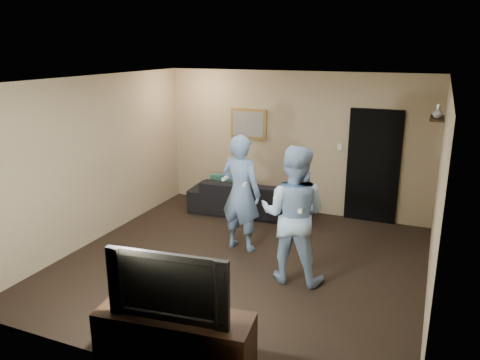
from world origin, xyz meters
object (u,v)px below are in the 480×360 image
at_px(wii_player_left, 241,193).
at_px(sofa, 249,197).
at_px(television, 172,282).
at_px(tv_console, 175,339).
at_px(wii_player_right, 293,215).

bearing_deg(wii_player_left, sofa, 107.60).
bearing_deg(television, sofa, 95.47).
xyz_separation_m(tv_console, television, (0.00, 0.00, 0.62)).
xyz_separation_m(sofa, tv_console, (0.94, -4.28, -0.07)).
xyz_separation_m(sofa, wii_player_right, (1.50, -2.18, 0.60)).
height_order(tv_console, television, television).
bearing_deg(television, wii_player_left, 92.51).
relative_size(wii_player_left, wii_player_right, 0.98).
distance_m(television, wii_player_left, 2.79).
relative_size(tv_console, wii_player_left, 0.87).
bearing_deg(tv_console, wii_player_left, 92.51).
distance_m(tv_console, wii_player_right, 2.27).
xyz_separation_m(television, wii_player_right, (0.55, 2.10, 0.04)).
distance_m(tv_console, wii_player_left, 2.86).
height_order(tv_console, wii_player_left, wii_player_left).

